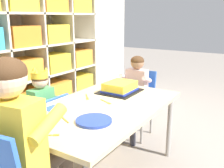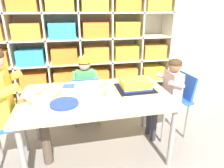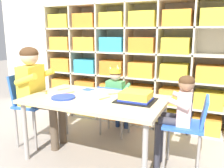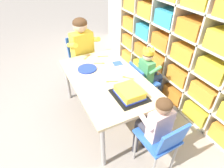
# 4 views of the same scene
# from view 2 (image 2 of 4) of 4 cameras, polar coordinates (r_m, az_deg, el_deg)

# --- Properties ---
(ground) EXTENTS (16.00, 16.00, 0.00)m
(ground) POSITION_cam_2_polar(r_m,az_deg,el_deg) (2.07, -4.13, -18.74)
(ground) COLOR gray
(storage_cubby_shelf) EXTENTS (2.51, 0.35, 1.60)m
(storage_cubby_shelf) POSITION_cam_2_polar(r_m,az_deg,el_deg) (2.70, -9.82, 8.79)
(storage_cubby_shelf) COLOR beige
(storage_cubby_shelf) RESTS_ON ground
(activity_table) EXTENTS (1.31, 0.78, 0.61)m
(activity_table) POSITION_cam_2_polar(r_m,az_deg,el_deg) (1.76, -4.60, -4.74)
(activity_table) COLOR #D1B789
(activity_table) RESTS_ON ground
(classroom_chair_blue) EXTENTS (0.35, 0.31, 0.61)m
(classroom_chair_blue) POSITION_cam_2_polar(r_m,az_deg,el_deg) (2.31, -7.55, -3.21)
(classroom_chair_blue) COLOR blue
(classroom_chair_blue) RESTS_ON ground
(child_with_crown) EXTENTS (0.30, 0.31, 0.84)m
(child_with_crown) POSITION_cam_2_polar(r_m,az_deg,el_deg) (2.35, -7.88, 1.11)
(child_with_crown) COLOR #4C9E5B
(child_with_crown) RESTS_ON ground
(adult_helper_seated) EXTENTS (0.45, 0.44, 1.08)m
(adult_helper_seated) POSITION_cam_2_polar(r_m,az_deg,el_deg) (1.78, -28.16, -3.06)
(adult_helper_seated) COLOR yellow
(adult_helper_seated) RESTS_ON ground
(classroom_chair_guest_side) EXTENTS (0.37, 0.33, 0.69)m
(classroom_chair_guest_side) POSITION_cam_2_polar(r_m,az_deg,el_deg) (2.19, 18.05, -3.98)
(classroom_chair_guest_side) COLOR blue
(classroom_chair_guest_side) RESTS_ON ground
(guest_at_table_side) EXTENTS (0.31, 0.30, 0.87)m
(guest_at_table_side) POSITION_cam_2_polar(r_m,az_deg,el_deg) (2.08, 16.04, -1.18)
(guest_at_table_side) COLOR beige
(guest_at_table_side) RESTS_ON ground
(birthday_cake_on_tray) EXTENTS (0.35, 0.31, 0.09)m
(birthday_cake_on_tray) POSITION_cam_2_polar(r_m,az_deg,el_deg) (1.87, 6.74, -0.28)
(birthday_cake_on_tray) COLOR black
(birthday_cake_on_tray) RESTS_ON activity_table
(paper_plate_stack) EXTENTS (0.23, 0.23, 0.02)m
(paper_plate_stack) POSITION_cam_2_polar(r_m,az_deg,el_deg) (1.61, -13.80, -5.57)
(paper_plate_stack) COLOR #233DA3
(paper_plate_stack) RESTS_ON activity_table
(paper_napkin_square) EXTENTS (0.13, 0.13, 0.00)m
(paper_napkin_square) POSITION_cam_2_polar(r_m,az_deg,el_deg) (1.97, -12.55, -0.61)
(paper_napkin_square) COLOR #3356B7
(paper_napkin_square) RESTS_ON activity_table
(fork_by_napkin) EXTENTS (0.11, 0.11, 0.00)m
(fork_by_napkin) POSITION_cam_2_polar(r_m,az_deg,el_deg) (1.95, -2.57, -0.37)
(fork_by_napkin) COLOR orange
(fork_by_napkin) RESTS_ON activity_table
(fork_near_child_seat) EXTENTS (0.10, 0.12, 0.00)m
(fork_near_child_seat) POSITION_cam_2_polar(r_m,az_deg,el_deg) (1.74, -23.30, -4.88)
(fork_near_child_seat) COLOR orange
(fork_near_child_seat) RESTS_ON activity_table
(fork_at_table_front_edge) EXTENTS (0.06, 0.14, 0.00)m
(fork_at_table_front_edge) POSITION_cam_2_polar(r_m,az_deg,el_deg) (1.90, -20.26, -2.24)
(fork_at_table_front_edge) COLOR orange
(fork_at_table_front_edge) RESTS_ON activity_table
(fork_beside_plate_stack) EXTENTS (0.06, 0.13, 0.00)m
(fork_beside_plate_stack) POSITION_cam_2_polar(r_m,az_deg,el_deg) (1.76, -1.99, -2.72)
(fork_beside_plate_stack) COLOR orange
(fork_beside_plate_stack) RESTS_ON activity_table
(fork_scattered_mid_table) EXTENTS (0.07, 0.13, 0.00)m
(fork_scattered_mid_table) POSITION_cam_2_polar(r_m,az_deg,el_deg) (1.79, -15.79, -3.16)
(fork_scattered_mid_table) COLOR orange
(fork_scattered_mid_table) RESTS_ON activity_table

